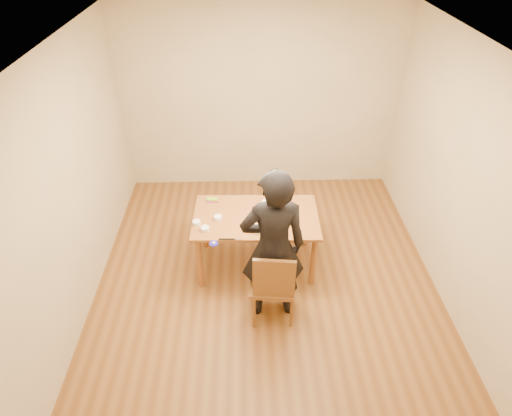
{
  "coord_description": "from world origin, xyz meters",
  "views": [
    {
      "loc": [
        -0.23,
        -3.59,
        3.74
      ],
      "look_at": [
        -0.12,
        0.28,
        0.9
      ],
      "focal_mm": 30.0,
      "sensor_mm": 36.0,
      "label": 1
    }
  ],
  "objects_px": {
    "cake_plate": "(271,209)",
    "cake": "(271,206)",
    "person": "(273,248)",
    "dining_table": "(256,217)",
    "dining_chair": "(272,283)"
  },
  "relations": [
    {
      "from": "cake_plate",
      "to": "cake",
      "type": "distance_m",
      "value": 0.05
    },
    {
      "from": "cake",
      "to": "person",
      "type": "relative_size",
      "value": 0.12
    },
    {
      "from": "cake_plate",
      "to": "person",
      "type": "xyz_separation_m",
      "value": [
        -0.03,
        -0.85,
        0.15
      ]
    },
    {
      "from": "dining_table",
      "to": "cake",
      "type": "xyz_separation_m",
      "value": [
        0.18,
        0.12,
        0.08
      ]
    },
    {
      "from": "dining_chair",
      "to": "person",
      "type": "relative_size",
      "value": 0.25
    },
    {
      "from": "dining_table",
      "to": "cake_plate",
      "type": "relative_size",
      "value": 4.75
    },
    {
      "from": "cake_plate",
      "to": "cake",
      "type": "bearing_deg",
      "value": 0.0
    },
    {
      "from": "cake_plate",
      "to": "person",
      "type": "distance_m",
      "value": 0.86
    },
    {
      "from": "dining_table",
      "to": "cake_plate",
      "type": "height_order",
      "value": "cake_plate"
    },
    {
      "from": "dining_table",
      "to": "cake",
      "type": "relative_size",
      "value": 6.48
    },
    {
      "from": "dining_table",
      "to": "person",
      "type": "height_order",
      "value": "person"
    },
    {
      "from": "cake",
      "to": "dining_table",
      "type": "bearing_deg",
      "value": -146.24
    },
    {
      "from": "dining_chair",
      "to": "person",
      "type": "distance_m",
      "value": 0.46
    },
    {
      "from": "person",
      "to": "dining_table",
      "type": "bearing_deg",
      "value": -81.85
    },
    {
      "from": "dining_chair",
      "to": "cake",
      "type": "relative_size",
      "value": 2.07
    }
  ]
}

